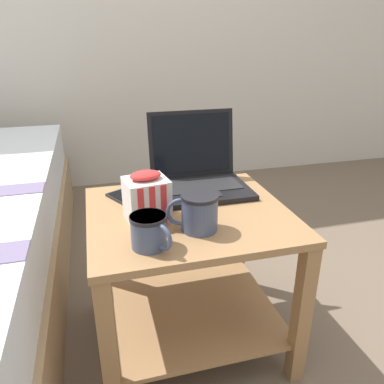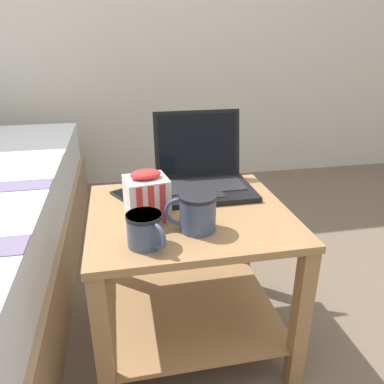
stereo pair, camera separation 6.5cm
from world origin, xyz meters
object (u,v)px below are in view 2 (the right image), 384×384
Objects in this scene: mug_front_right at (145,228)px; snack_bag at (147,197)px; cell_phone at (131,197)px; mug_front_left at (198,211)px; laptop at (203,174)px.

snack_bag is at bearing 83.32° from mug_front_right.
mug_front_right is 0.72× the size of cell_phone.
cell_phone is (-0.04, 0.16, -0.06)m from snack_bag.
mug_front_left is at bearing 20.89° from mug_front_right.
mug_front_right is at bearing -96.68° from snack_bag.
mug_front_left is 0.87× the size of cell_phone.
laptop is at bearing 9.95° from cell_phone.
laptop is 0.42m from mug_front_right.
mug_front_left reaches higher than mug_front_right.
mug_front_left is 0.16m from mug_front_right.
snack_bag is (0.02, 0.15, 0.02)m from mug_front_right.
laptop reaches higher than mug_front_right.
mug_front_left is 1.20× the size of mug_front_right.
snack_bag reaches higher than cell_phone.
mug_front_left is 0.31m from cell_phone.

